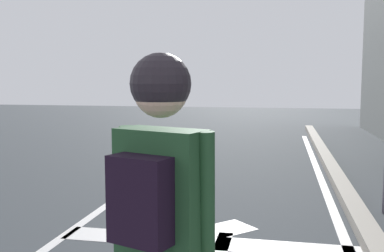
{
  "coord_description": "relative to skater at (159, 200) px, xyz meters",
  "views": [
    {
      "loc": [
        2.36,
        2.05,
        1.72
      ],
      "look_at": [
        1.23,
        7.66,
        1.13
      ],
      "focal_mm": 41.65,
      "sensor_mm": 36.0,
      "label": 1
    }
  ],
  "objects": [
    {
      "name": "stop_bar",
      "position": [
        -0.23,
        2.7,
        -1.2
      ],
      "size": [
        3.18,
        0.4,
        0.01
      ],
      "primitive_type": "cube",
      "color": "white",
      "rests_on": "ground"
    },
    {
      "name": "lane_line_center",
      "position": [
        -1.82,
        2.14,
        -1.2
      ],
      "size": [
        0.12,
        20.0,
        0.01
      ],
      "primitive_type": "cube",
      "color": "white",
      "rests_on": "ground"
    },
    {
      "name": "skater",
      "position": [
        0.0,
        0.0,
        0.0
      ],
      "size": [
        0.46,
        0.63,
        1.76
      ],
      "color": "#324C78",
      "rests_on": "skateboard"
    },
    {
      "name": "lane_arrow_head",
      "position": [
        -0.07,
        3.2,
        -1.2
      ],
      "size": [
        0.71,
        0.71,
        0.01
      ],
      "primitive_type": "cube",
      "rotation": [
        0.0,
        0.0,
        0.79
      ],
      "color": "white",
      "rests_on": "ground"
    }
  ]
}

